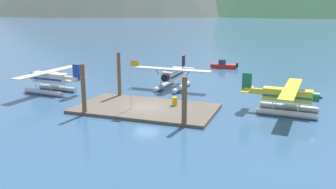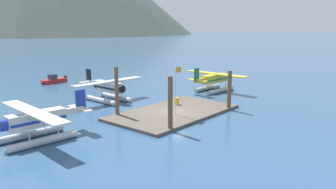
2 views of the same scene
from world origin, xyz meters
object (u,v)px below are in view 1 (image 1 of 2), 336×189
at_px(seaplane_silver_bow_centre, 173,77).
at_px(seaplane_yellow_stbd_fwd, 288,98).
at_px(flagpole, 132,78).
at_px(fuel_drum, 175,101).
at_px(boat_red_open_north, 223,65).
at_px(seaplane_cream_port_fwd, 50,80).

xyz_separation_m(seaplane_silver_bow_centre, seaplane_yellow_stbd_fwd, (14.61, -6.91, 0.00)).
bearing_deg(seaplane_silver_bow_centre, flagpole, -91.93).
height_order(fuel_drum, boat_red_open_north, boat_red_open_north).
height_order(fuel_drum, seaplane_yellow_stbd_fwd, seaplane_yellow_stbd_fwd).
bearing_deg(boat_red_open_north, flagpole, -96.65).
bearing_deg(flagpole, seaplane_cream_port_fwd, 162.27).
bearing_deg(seaplane_cream_port_fwd, flagpole, -17.73).
distance_m(flagpole, seaplane_silver_bow_centre, 11.85).
relative_size(flagpole, seaplane_yellow_stbd_fwd, 0.50).
bearing_deg(flagpole, boat_red_open_north, 83.35).
height_order(flagpole, fuel_drum, flagpole).
height_order(fuel_drum, seaplane_silver_bow_centre, seaplane_silver_bow_centre).
distance_m(flagpole, seaplane_yellow_stbd_fwd, 15.87).
bearing_deg(seaplane_yellow_stbd_fwd, fuel_drum, -170.44).
height_order(seaplane_silver_bow_centre, seaplane_yellow_stbd_fwd, same).
distance_m(fuel_drum, seaplane_yellow_stbd_fwd, 11.58).
distance_m(seaplane_silver_bow_centre, seaplane_yellow_stbd_fwd, 16.17).
bearing_deg(seaplane_silver_bow_centre, seaplane_cream_port_fwd, -151.75).
bearing_deg(boat_red_open_north, seaplane_cream_port_fwd, -123.31).
relative_size(seaplane_cream_port_fwd, seaplane_yellow_stbd_fwd, 1.00).
xyz_separation_m(seaplane_yellow_stbd_fwd, boat_red_open_north, (-11.51, 25.18, -1.09)).
height_order(seaplane_yellow_stbd_fwd, boat_red_open_north, seaplane_yellow_stbd_fwd).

